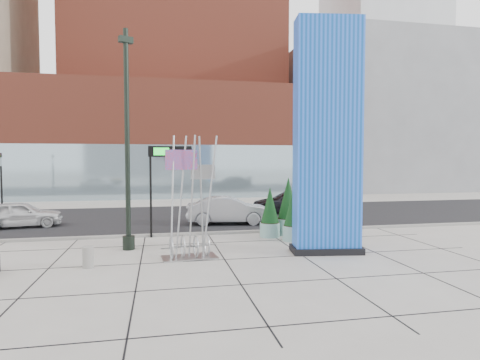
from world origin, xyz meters
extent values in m
plane|color=#9E9991|center=(0.00, 0.00, 0.00)|extent=(160.00, 160.00, 0.00)
cube|color=black|center=(0.00, 10.00, 0.01)|extent=(80.00, 12.00, 0.02)
cube|color=gray|center=(0.00, 4.00, 0.06)|extent=(80.00, 0.30, 0.12)
cube|color=#963E2B|center=(1.00, 27.00, 5.50)|extent=(34.00, 10.00, 11.00)
cube|color=#8CA5B2|center=(1.00, 22.20, 2.50)|extent=(34.00, 0.60, 5.00)
cube|color=slate|center=(26.00, 32.00, 9.00)|extent=(20.00, 18.00, 18.00)
cube|color=#B2B7BC|center=(36.00, 48.00, 27.50)|extent=(16.00, 16.00, 55.00)
cube|color=#0C50B5|center=(5.10, -0.66, 4.53)|extent=(2.63, 1.34, 9.07)
cube|color=black|center=(5.10, -0.66, 0.13)|extent=(2.86, 1.57, 0.25)
cylinder|color=black|center=(-2.56, 1.42, 4.42)|extent=(0.20, 0.20, 8.85)
cylinder|color=black|center=(-2.56, 1.42, 0.28)|extent=(0.49, 0.49, 0.55)
cube|color=black|center=(-2.56, 1.42, 8.41)|extent=(0.60, 0.45, 0.24)
cube|color=#AAACAE|center=(-0.24, -0.48, 0.03)|extent=(2.11, 1.22, 0.05)
cylinder|color=#AAACAE|center=(-0.88, -0.67, 2.28)|extent=(0.07, 0.07, 4.57)
cylinder|color=#AAACAE|center=(-0.52, -0.35, 2.28)|extent=(0.07, 0.07, 4.57)
cylinder|color=#AAACAE|center=(-0.15, -0.57, 2.28)|extent=(0.07, 0.07, 4.57)
cylinder|color=#AAACAE|center=(0.26, -0.30, 2.28)|extent=(0.07, 0.07, 4.57)
cylinder|color=#AAACAE|center=(0.49, -0.71, 2.28)|extent=(0.07, 0.07, 4.57)
torus|color=#AAACAE|center=(-0.93, -0.57, 0.44)|extent=(0.16, 0.83, 0.83)
torus|color=#AAACAE|center=(-0.47, -0.39, 0.44)|extent=(0.16, 0.83, 0.83)
torus|color=#AAACAE|center=(-0.01, -0.57, 0.44)|extent=(0.16, 0.83, 0.83)
torus|color=#AAACAE|center=(0.44, -0.39, 0.44)|extent=(0.16, 0.83, 0.83)
cube|color=red|center=(-0.52, -0.48, 3.65)|extent=(1.18, 0.28, 0.73)
cube|color=#AAACAE|center=(0.31, -0.39, 3.20)|extent=(0.91, 0.06, 0.55)
cylinder|color=gray|center=(-3.71, -1.15, 0.36)|extent=(0.37, 0.37, 0.73)
cylinder|color=black|center=(-1.71, 3.80, 2.12)|extent=(0.10, 0.10, 4.23)
cube|color=black|center=(-0.80, 3.80, 4.03)|extent=(2.02, 0.21, 0.50)
cube|color=#19D833|center=(-1.21, 3.69, 4.03)|extent=(0.71, 0.03, 0.35)
cylinder|color=#83B0AA|center=(4.60, 1.80, 0.34)|extent=(0.96, 0.96, 0.67)
cylinder|color=black|center=(4.60, 1.80, 0.67)|extent=(0.88, 0.88, 0.06)
cone|color=black|center=(4.60, 1.80, 1.53)|extent=(0.86, 0.86, 1.72)
cylinder|color=#83B0AA|center=(4.82, 3.23, 0.39)|extent=(1.12, 1.12, 0.78)
cylinder|color=black|center=(4.82, 3.23, 0.78)|extent=(1.03, 1.03, 0.07)
cone|color=black|center=(4.82, 3.23, 1.79)|extent=(1.01, 1.01, 2.02)
cylinder|color=#83B0AA|center=(3.80, 2.87, 0.33)|extent=(0.95, 0.95, 0.66)
cylinder|color=black|center=(3.80, 2.87, 0.66)|extent=(0.87, 0.87, 0.06)
cone|color=black|center=(3.80, 2.87, 1.51)|extent=(0.85, 0.85, 1.70)
imported|color=silver|center=(-8.63, 7.96, 0.70)|extent=(4.36, 2.36, 1.41)
imported|color=#A2A3A9|center=(2.51, 6.88, 0.77)|extent=(4.87, 2.24, 1.55)
imported|color=black|center=(7.35, 10.62, 0.75)|extent=(5.39, 2.72, 1.50)
cylinder|color=black|center=(-12.00, 15.00, 1.60)|extent=(0.12, 0.12, 3.20)
imported|color=black|center=(-12.00, 15.00, 3.65)|extent=(0.15, 0.18, 0.90)
camera|label=1|loc=(-1.32, -15.30, 3.68)|focal=30.00mm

